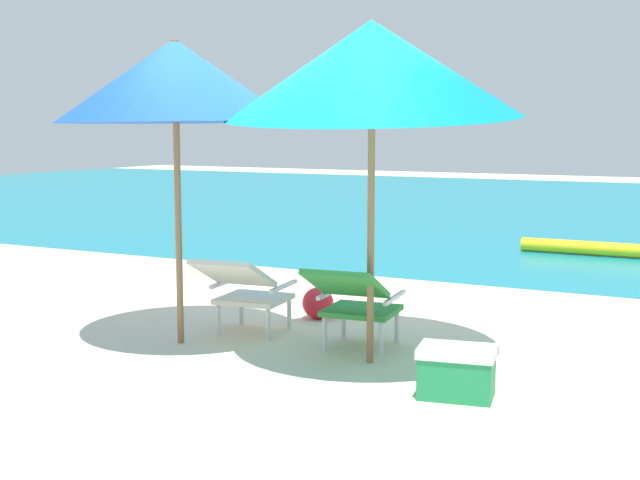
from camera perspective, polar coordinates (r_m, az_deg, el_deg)
name	(u,v)px	position (r m, az deg, el deg)	size (l,w,h in m)	color
ground_plane	(459,267)	(10.45, 9.19, -1.76)	(40.00, 40.00, 0.00)	beige
ocean_band	(585,210)	(18.10, 17.07, 1.93)	(40.00, 18.00, 0.01)	teal
swim_buoy	(583,248)	(11.74, 16.99, -0.49)	(0.18, 0.18, 1.60)	yellow
lounge_chair_left	(244,287)	(6.85, -5.02, -3.14)	(0.63, 0.93, 0.68)	silver
lounge_chair_right	(354,299)	(6.39, 2.27, -3.90)	(0.62, 0.93, 0.68)	#338E3D
beach_umbrella_left	(175,81)	(6.63, -9.54, 10.31)	(2.05, 2.05, 2.32)	olive
beach_umbrella_right	(372,69)	(5.99, 3.46, 11.18)	(2.37, 2.41, 2.46)	olive
beach_ball	(318,303)	(7.54, -0.14, -4.19)	(0.28, 0.28, 0.28)	red
cooler_box	(457,372)	(5.46, 9.01, -8.58)	(0.52, 0.40, 0.32)	#1E844C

